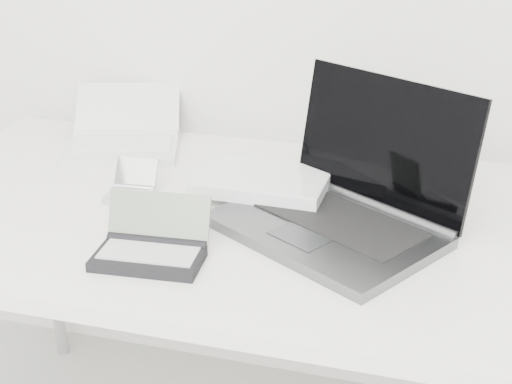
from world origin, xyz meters
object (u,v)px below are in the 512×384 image
(laptop_large, at_px, (320,198))
(palmtop_charcoal, at_px, (151,248))
(desk, at_px, (276,235))
(netbook_open_white, at_px, (124,138))

(laptop_large, xyz_separation_m, palmtop_charcoal, (-0.25, -0.23, -0.02))
(desk, height_order, laptop_large, laptop_large)
(desk, xyz_separation_m, palmtop_charcoal, (-0.16, -0.23, 0.07))
(desk, xyz_separation_m, laptop_large, (0.08, 0.00, 0.09))
(desk, bearing_deg, laptop_large, 2.96)
(netbook_open_white, relative_size, palmtop_charcoal, 1.97)
(laptop_large, distance_m, palmtop_charcoal, 0.34)
(laptop_large, bearing_deg, palmtop_charcoal, -105.57)
(laptop_large, relative_size, palmtop_charcoal, 2.85)
(desk, xyz_separation_m, netbook_open_white, (-0.45, 0.26, 0.07))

